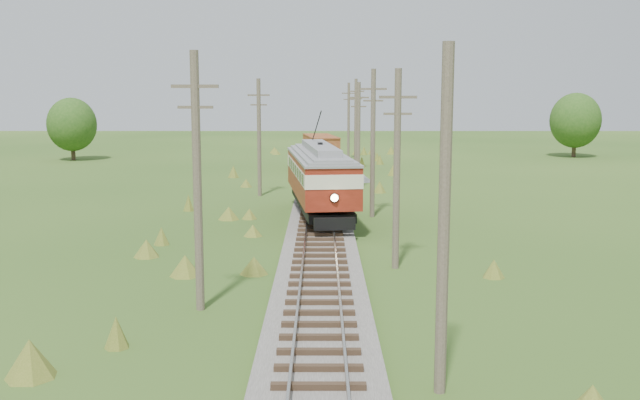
{
  "coord_description": "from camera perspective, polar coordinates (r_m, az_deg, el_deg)",
  "views": [
    {
      "loc": [
        0.07,
        -12.29,
        7.59
      ],
      "look_at": [
        0.0,
        24.37,
        2.05
      ],
      "focal_mm": 40.0,
      "sensor_mm": 36.0,
      "label": 1
    }
  ],
  "objects": [
    {
      "name": "gravel_pile",
      "position": [
        62.2,
        2.56,
        2.16
      ],
      "size": [
        3.68,
        3.9,
        1.34
      ],
      "color": "gray",
      "rests_on": "ground"
    },
    {
      "name": "utility_pole_l_a",
      "position": [
        24.84,
        -9.79,
        1.62
      ],
      "size": [
        1.6,
        0.3,
        9.0
      ],
      "color": "brown",
      "rests_on": "ground"
    },
    {
      "name": "utility_pole_r_3",
      "position": [
        43.51,
        4.25,
        4.67
      ],
      "size": [
        1.6,
        0.3,
        9.0
      ],
      "color": "brown",
      "rests_on": "ground"
    },
    {
      "name": "utility_pole_r_4",
      "position": [
        56.46,
        3.1,
        5.27
      ],
      "size": [
        1.6,
        0.3,
        8.4
      ],
      "color": "brown",
      "rests_on": "ground"
    },
    {
      "name": "gondola",
      "position": [
        72.03,
        0.05,
        4.18
      ],
      "size": [
        3.86,
        8.55,
        2.74
      ],
      "rotation": [
        0.0,
        0.0,
        0.15
      ],
      "color": "black",
      "rests_on": "ground"
    },
    {
      "name": "railbed_main",
      "position": [
        46.88,
        0.02,
        -0.48
      ],
      "size": [
        3.6,
        96.0,
        0.57
      ],
      "color": "#605B54",
      "rests_on": "ground"
    },
    {
      "name": "utility_pole_r_2",
      "position": [
        30.63,
        6.17,
        2.61
      ],
      "size": [
        1.6,
        0.3,
        8.6
      ],
      "color": "brown",
      "rests_on": "ground"
    },
    {
      "name": "tree_mid_b",
      "position": [
        89.51,
        19.76,
        6.01
      ],
      "size": [
        5.88,
        5.88,
        7.57
      ],
      "color": "#38281C",
      "rests_on": "ground"
    },
    {
      "name": "utility_pole_r_6",
      "position": [
        82.41,
        2.3,
        6.43
      ],
      "size": [
        1.6,
        0.3,
        8.7
      ],
      "color": "brown",
      "rests_on": "ground"
    },
    {
      "name": "utility_pole_r_1",
      "position": [
        17.84,
        9.89,
        -1.84
      ],
      "size": [
        0.3,
        0.3,
        8.8
      ],
      "color": "brown",
      "rests_on": "ground"
    },
    {
      "name": "tree_mid_a",
      "position": [
        85.13,
        -19.24,
        5.72
      ],
      "size": [
        5.46,
        5.46,
        7.03
      ],
      "color": "#38281C",
      "rests_on": "ground"
    },
    {
      "name": "utility_pole_r_5",
      "position": [
        69.44,
        2.88,
        6.1
      ],
      "size": [
        1.6,
        0.3,
        8.9
      ],
      "color": "brown",
      "rests_on": "ground"
    },
    {
      "name": "utility_pole_l_b",
      "position": [
        52.59,
        -4.89,
        5.11
      ],
      "size": [
        1.6,
        0.3,
        8.6
      ],
      "color": "brown",
      "rests_on": "ground"
    },
    {
      "name": "streetcar",
      "position": [
        42.65,
        0.02,
        2.09
      ],
      "size": [
        4.5,
        13.24,
        5.99
      ],
      "rotation": [
        0.0,
        0.0,
        0.11
      ],
      "color": "black",
      "rests_on": "ground"
    }
  ]
}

